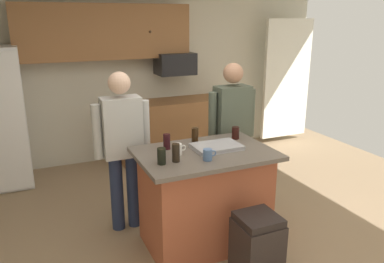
{
  "coord_description": "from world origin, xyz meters",
  "views": [
    {
      "loc": [
        -1.51,
        -2.9,
        2.12
      ],
      "look_at": [
        -0.06,
        0.38,
        1.05
      ],
      "focal_mm": 35.91,
      "sensor_mm": 36.0,
      "label": 1
    }
  ],
  "objects_px": {
    "person_guest_right": "(122,142)",
    "glass_stout_tall": "(236,133)",
    "kitchen_island": "(205,198)",
    "tumbler_amber": "(176,153)",
    "person_guest_by_door": "(232,126)",
    "trash_bin": "(257,250)",
    "microwave_over_range": "(175,64)",
    "mug_ceramic_white": "(178,149)",
    "serving_tray": "(217,147)",
    "glass_pilsner": "(195,135)",
    "glass_short_whisky": "(162,156)",
    "mug_blue_stoneware": "(208,155)",
    "glass_dark_ale": "(167,142)"
  },
  "relations": [
    {
      "from": "glass_pilsner",
      "to": "mug_ceramic_white",
      "type": "bearing_deg",
      "value": -139.24
    },
    {
      "from": "person_guest_right",
      "to": "glass_pilsner",
      "type": "relative_size",
      "value": 10.64
    },
    {
      "from": "person_guest_right",
      "to": "mug_ceramic_white",
      "type": "height_order",
      "value": "person_guest_right"
    },
    {
      "from": "person_guest_right",
      "to": "mug_blue_stoneware",
      "type": "height_order",
      "value": "person_guest_right"
    },
    {
      "from": "glass_dark_ale",
      "to": "tumbler_amber",
      "type": "distance_m",
      "value": 0.34
    },
    {
      "from": "microwave_over_range",
      "to": "mug_ceramic_white",
      "type": "xyz_separation_m",
      "value": [
        -0.92,
        -2.4,
        -0.46
      ]
    },
    {
      "from": "serving_tray",
      "to": "glass_short_whisky",
      "type": "bearing_deg",
      "value": -165.2
    },
    {
      "from": "kitchen_island",
      "to": "tumbler_amber",
      "type": "height_order",
      "value": "tumbler_amber"
    },
    {
      "from": "glass_dark_ale",
      "to": "trash_bin",
      "type": "height_order",
      "value": "glass_dark_ale"
    },
    {
      "from": "glass_short_whisky",
      "to": "glass_dark_ale",
      "type": "bearing_deg",
      "value": 63.26
    },
    {
      "from": "glass_short_whisky",
      "to": "tumbler_amber",
      "type": "relative_size",
      "value": 0.89
    },
    {
      "from": "kitchen_island",
      "to": "glass_pilsner",
      "type": "bearing_deg",
      "value": 86.21
    },
    {
      "from": "person_guest_by_door",
      "to": "trash_bin",
      "type": "bearing_deg",
      "value": 25.53
    },
    {
      "from": "tumbler_amber",
      "to": "glass_stout_tall",
      "type": "height_order",
      "value": "tumbler_amber"
    },
    {
      "from": "person_guest_by_door",
      "to": "mug_ceramic_white",
      "type": "relative_size",
      "value": 12.94
    },
    {
      "from": "microwave_over_range",
      "to": "tumbler_amber",
      "type": "relative_size",
      "value": 3.55
    },
    {
      "from": "kitchen_island",
      "to": "trash_bin",
      "type": "bearing_deg",
      "value": -79.11
    },
    {
      "from": "microwave_over_range",
      "to": "person_guest_by_door",
      "type": "relative_size",
      "value": 0.34
    },
    {
      "from": "mug_blue_stoneware",
      "to": "glass_dark_ale",
      "type": "relative_size",
      "value": 0.85
    },
    {
      "from": "kitchen_island",
      "to": "person_guest_by_door",
      "type": "bearing_deg",
      "value": 44.25
    },
    {
      "from": "microwave_over_range",
      "to": "mug_ceramic_white",
      "type": "height_order",
      "value": "microwave_over_range"
    },
    {
      "from": "person_guest_by_door",
      "to": "glass_short_whisky",
      "type": "height_order",
      "value": "person_guest_by_door"
    },
    {
      "from": "person_guest_by_door",
      "to": "person_guest_right",
      "type": "relative_size",
      "value": 1.01
    },
    {
      "from": "glass_dark_ale",
      "to": "glass_short_whisky",
      "type": "bearing_deg",
      "value": -116.74
    },
    {
      "from": "tumbler_amber",
      "to": "serving_tray",
      "type": "xyz_separation_m",
      "value": [
        0.47,
        0.15,
        -0.06
      ]
    },
    {
      "from": "trash_bin",
      "to": "serving_tray",
      "type": "bearing_deg",
      "value": 90.44
    },
    {
      "from": "mug_ceramic_white",
      "to": "serving_tray",
      "type": "relative_size",
      "value": 0.29
    },
    {
      "from": "microwave_over_range",
      "to": "mug_ceramic_white",
      "type": "distance_m",
      "value": 2.61
    },
    {
      "from": "glass_short_whisky",
      "to": "person_guest_right",
      "type": "bearing_deg",
      "value": 102.04
    },
    {
      "from": "kitchen_island",
      "to": "tumbler_amber",
      "type": "bearing_deg",
      "value": -159.66
    },
    {
      "from": "glass_pilsner",
      "to": "kitchen_island",
      "type": "bearing_deg",
      "value": -93.79
    },
    {
      "from": "person_guest_right",
      "to": "glass_short_whisky",
      "type": "bearing_deg",
      "value": -34.37
    },
    {
      "from": "trash_bin",
      "to": "mug_blue_stoneware",
      "type": "bearing_deg",
      "value": 112.89
    },
    {
      "from": "kitchen_island",
      "to": "person_guest_right",
      "type": "distance_m",
      "value": 0.98
    },
    {
      "from": "glass_stout_tall",
      "to": "person_guest_right",
      "type": "bearing_deg",
      "value": 161.05
    },
    {
      "from": "tumbler_amber",
      "to": "glass_stout_tall",
      "type": "bearing_deg",
      "value": 24.1
    },
    {
      "from": "mug_blue_stoneware",
      "to": "glass_short_whisky",
      "type": "height_order",
      "value": "glass_short_whisky"
    },
    {
      "from": "glass_pilsner",
      "to": "microwave_over_range",
      "type": "bearing_deg",
      "value": 73.4
    },
    {
      "from": "kitchen_island",
      "to": "glass_stout_tall",
      "type": "xyz_separation_m",
      "value": [
        0.45,
        0.23,
        0.53
      ]
    },
    {
      "from": "serving_tray",
      "to": "trash_bin",
      "type": "bearing_deg",
      "value": -89.56
    },
    {
      "from": "glass_stout_tall",
      "to": "serving_tray",
      "type": "bearing_deg",
      "value": -147.82
    },
    {
      "from": "person_guest_by_door",
      "to": "glass_pilsner",
      "type": "relative_size",
      "value": 10.79
    },
    {
      "from": "mug_ceramic_white",
      "to": "mug_blue_stoneware",
      "type": "bearing_deg",
      "value": -51.75
    },
    {
      "from": "person_guest_by_door",
      "to": "serving_tray",
      "type": "bearing_deg",
      "value": 5.48
    },
    {
      "from": "trash_bin",
      "to": "glass_short_whisky",
      "type": "bearing_deg",
      "value": 136.59
    },
    {
      "from": "person_guest_by_door",
      "to": "glass_stout_tall",
      "type": "height_order",
      "value": "person_guest_by_door"
    },
    {
      "from": "person_guest_by_door",
      "to": "glass_dark_ale",
      "type": "bearing_deg",
      "value": -21.07
    },
    {
      "from": "kitchen_island",
      "to": "serving_tray",
      "type": "xyz_separation_m",
      "value": [
        0.13,
        0.03,
        0.48
      ]
    },
    {
      "from": "person_guest_right",
      "to": "glass_stout_tall",
      "type": "height_order",
      "value": "person_guest_right"
    },
    {
      "from": "kitchen_island",
      "to": "glass_short_whisky",
      "type": "distance_m",
      "value": 0.72
    }
  ]
}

